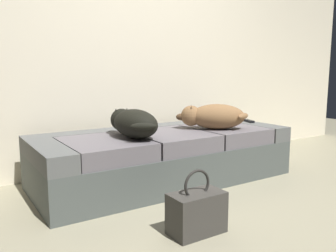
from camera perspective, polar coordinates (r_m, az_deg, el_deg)
The scene contains 7 objects.
ground_plane at distance 2.27m, azimuth 13.98°, elevation -15.25°, with size 10.00×10.00×0.00m, color gray.
back_wall at distance 3.47m, azimuth -6.42°, elevation 16.72°, with size 6.40×0.10×2.80m, color beige.
couch at distance 2.96m, azimuth -0.54°, elevation -4.96°, with size 2.15×0.87×0.43m.
dog_dark at distance 2.64m, azimuth -5.82°, elevation 0.51°, with size 0.28×0.64×0.22m.
dog_tan at distance 3.04m, azimuth 7.36°, elevation 1.58°, with size 0.58×0.50×0.22m.
tv_remote at distance 3.55m, azimuth 13.14°, elevation 0.80°, with size 0.04×0.15×0.02m, color black.
handbag at distance 2.05m, azimuth 4.73°, elevation -13.90°, with size 0.32×0.18×0.38m.
Camera 1 is at (-1.54, -1.41, 0.91)m, focal length 37.10 mm.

